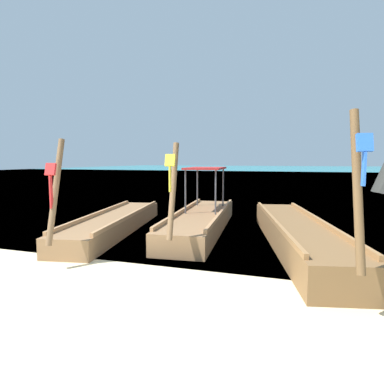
{
  "coord_description": "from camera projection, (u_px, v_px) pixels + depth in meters",
  "views": [
    {
      "loc": [
        2.5,
        -3.83,
        2.15
      ],
      "look_at": [
        0.0,
        4.03,
        1.33
      ],
      "focal_mm": 30.06,
      "sensor_mm": 36.0,
      "label": 1
    }
  ],
  "objects": [
    {
      "name": "ground",
      "position": [
        107.0,
        311.0,
        4.6
      ],
      "size": [
        120.0,
        120.0,
        0.0
      ],
      "primitive_type": "plane",
      "color": "beige"
    },
    {
      "name": "sea_water",
      "position": [
        281.0,
        171.0,
        63.42
      ],
      "size": [
        120.0,
        120.0,
        0.0
      ],
      "primitive_type": "plane",
      "color": "teal",
      "rests_on": "ground"
    },
    {
      "name": "longtail_boat_red_ribbon",
      "position": [
        114.0,
        223.0,
        9.67
      ],
      "size": [
        2.19,
        6.53,
        2.6
      ],
      "color": "olive",
      "rests_on": "ground"
    },
    {
      "name": "longtail_boat_yellow_ribbon",
      "position": [
        201.0,
        220.0,
        9.82
      ],
      "size": [
        1.84,
        6.52,
        2.53
      ],
      "color": "olive",
      "rests_on": "ground"
    },
    {
      "name": "longtail_boat_blue_ribbon",
      "position": [
        297.0,
        235.0,
        7.89
      ],
      "size": [
        2.6,
        6.97,
        2.87
      ],
      "color": "brown",
      "rests_on": "ground"
    }
  ]
}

